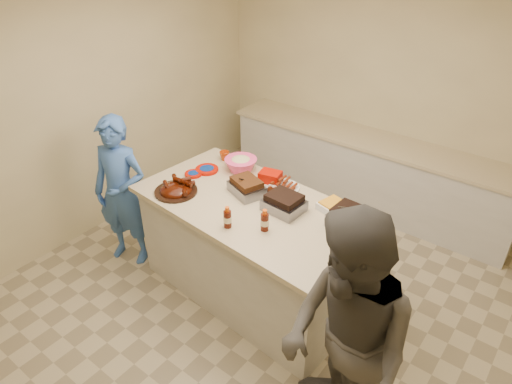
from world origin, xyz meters
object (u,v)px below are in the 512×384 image
Objects in this scene: rib_platter at (176,192)px; coleslaw_bowl at (241,171)px; bbq_bottle_b at (265,230)px; roasting_pan at (348,225)px; bbq_bottle_a at (228,227)px; island at (253,289)px; mustard_bottle at (249,190)px; plastic_cup at (225,160)px; guest_blue at (133,255)px.

coleslaw_bowl is (0.21, 0.68, 0.00)m from rib_platter.
coleslaw_bowl is 1.01m from bbq_bottle_b.
roasting_pan is 0.98m from bbq_bottle_a.
bbq_bottle_a and bbq_bottle_b have the same top height.
bbq_bottle_b is at bearing 1.81° from rib_platter.
rib_platter is (-0.67, -0.27, 1.00)m from island.
rib_platter is at bearing -153.61° from island.
mustard_bottle reaches higher than plastic_cup.
guest_blue is (-2.16, -0.62, -1.00)m from roasting_pan.
rib_platter is 2.07× the size of bbq_bottle_a.
bbq_bottle_b is (0.26, 0.15, 0.00)m from bbq_bottle_a.
bbq_bottle_a is at bearing -57.18° from coleslaw_bowl.
roasting_pan is at bearing 18.59° from rib_platter.
mustard_bottle reaches higher than guest_blue.
coleslaw_bowl is at bearing 140.63° from mustard_bottle.
bbq_bottle_b is 1.69× the size of mustard_bottle.
mustard_bottle is at bearing 5.24° from guest_blue.
roasting_pan is 1.57m from plastic_cup.
bbq_bottle_a reaches higher than roasting_pan.
island is 1.08m from bbq_bottle_a.
coleslaw_bowl reaches higher than mustard_bottle.
roasting_pan reaches higher than island.
island reaches higher than guest_blue.
roasting_pan is 1.45× the size of bbq_bottle_b.
coleslaw_bowl reaches higher than roasting_pan.
mustard_bottle is 1.12× the size of plastic_cup.
roasting_pan is at bearing -8.04° from coleslaw_bowl.
plastic_cup is (-1.05, 0.72, 0.00)m from bbq_bottle_b.
island is at bearing 21.83° from rib_platter.
bbq_bottle_a is 0.99× the size of bbq_bottle_b.
plastic_cup is at bearing 132.31° from bbq_bottle_a.
rib_platter is 1.22m from guest_blue.
plastic_cup is at bearing 151.61° from island.
bbq_bottle_a is (-0.76, -0.61, 0.00)m from roasting_pan.
coleslaw_bowl is 0.29m from plastic_cup.
guest_blue is (-0.89, -0.80, -1.00)m from coleslaw_bowl.
rib_platter reaches higher than roasting_pan.
rib_platter is at bearing -139.01° from mustard_bottle.
bbq_bottle_b is at bearing -14.75° from guest_blue.
coleslaw_bowl is 1.68× the size of bbq_bottle_a.
bbq_bottle_b is (0.31, -0.24, 1.00)m from island.
bbq_bottle_a is 1.87× the size of plastic_cup.
guest_blue is (-1.18, -0.55, -1.00)m from mustard_bottle.
roasting_pan reaches higher than plastic_cup.
coleslaw_bowl is at bearing 72.84° from rib_platter.
roasting_pan is 0.87× the size of coleslaw_bowl.
mustard_bottle reaches higher than island.
plastic_cup is at bearing 34.88° from guest_blue.
bbq_bottle_a is (0.05, -0.39, 1.00)m from island.
roasting_pan is at bearing 3.58° from mustard_bottle.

